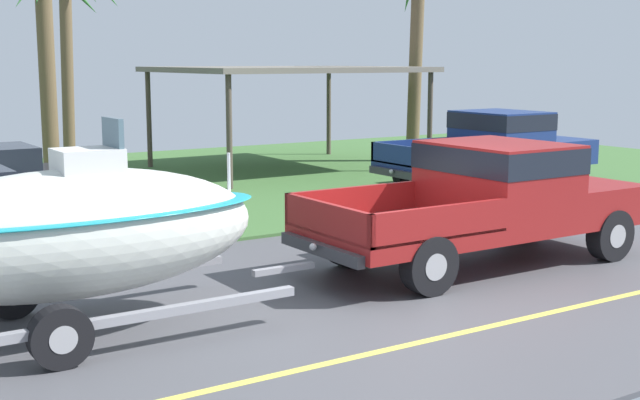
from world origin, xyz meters
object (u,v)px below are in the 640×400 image
(parked_pickup_background, at_px, (499,145))
(palm_tree_near_left, at_px, (45,10))
(boat_on_trailer, at_px, (70,233))
(pickup_truck_towing, at_px, (495,195))
(palm_tree_mid, at_px, (414,4))
(carport_awning, at_px, (286,71))

(parked_pickup_background, distance_m, palm_tree_near_left, 12.20)
(boat_on_trailer, bearing_deg, pickup_truck_towing, 0.00)
(pickup_truck_towing, bearing_deg, palm_tree_near_left, 101.69)
(pickup_truck_towing, bearing_deg, palm_tree_mid, 56.74)
(pickup_truck_towing, height_order, carport_awning, carport_awning)
(parked_pickup_background, distance_m, carport_awning, 6.35)
(boat_on_trailer, bearing_deg, parked_pickup_background, 24.80)
(boat_on_trailer, distance_m, palm_tree_mid, 17.57)
(pickup_truck_towing, bearing_deg, carport_awning, 75.48)
(pickup_truck_towing, bearing_deg, parked_pickup_background, 45.02)
(palm_tree_mid, bearing_deg, palm_tree_near_left, 162.64)
(palm_tree_near_left, bearing_deg, palm_tree_mid, -17.36)
(pickup_truck_towing, height_order, parked_pickup_background, parked_pickup_background)
(boat_on_trailer, relative_size, carport_awning, 0.86)
(pickup_truck_towing, distance_m, palm_tree_mid, 13.29)
(pickup_truck_towing, height_order, boat_on_trailer, boat_on_trailer)
(carport_awning, bearing_deg, palm_tree_near_left, 154.62)
(boat_on_trailer, bearing_deg, palm_tree_mid, 38.37)
(carport_awning, bearing_deg, palm_tree_mid, -5.13)
(palm_tree_near_left, xyz_separation_m, palm_tree_mid, (9.86, -3.08, 0.33))
(boat_on_trailer, bearing_deg, carport_awning, 49.77)
(carport_awning, bearing_deg, boat_on_trailer, -130.23)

